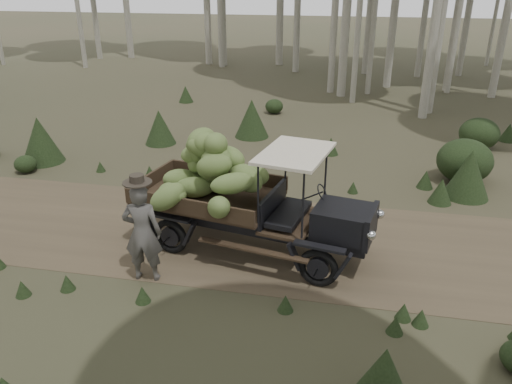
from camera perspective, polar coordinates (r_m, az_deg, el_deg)
ground at (r=10.94m, az=-7.47°, el=-4.50°), size 120.00×120.00×0.00m
dirt_track at (r=10.93m, az=-7.48°, el=-4.49°), size 70.00×4.00×0.01m
banana_truck at (r=9.78m, az=-3.35°, el=1.31°), size 4.98×2.64×2.45m
farmer at (r=9.03m, az=-12.86°, el=-4.44°), size 0.74×0.56×2.04m
undergrowth at (r=10.12m, az=-2.50°, el=-3.38°), size 24.51×21.65×1.36m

